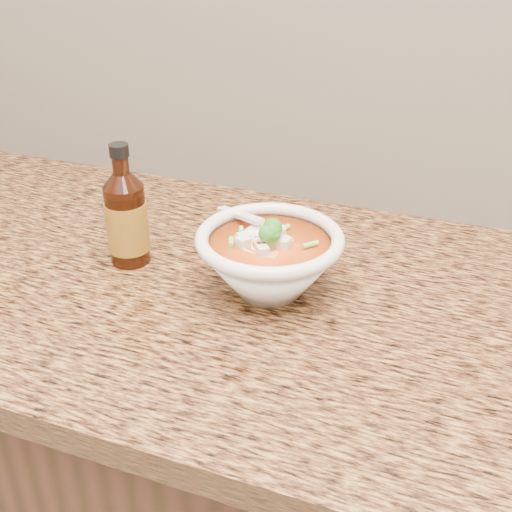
% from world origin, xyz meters
% --- Properties ---
extents(counter_slab, '(4.00, 0.68, 0.04)m').
position_xyz_m(counter_slab, '(0.00, 1.68, 0.88)').
color(counter_slab, olive).
rests_on(counter_slab, cabinet).
extents(soup_bowl, '(0.21, 0.21, 0.11)m').
position_xyz_m(soup_bowl, '(-0.12, 1.66, 0.95)').
color(soup_bowl, white).
rests_on(soup_bowl, counter_slab).
extents(hot_sauce_bottle, '(0.08, 0.08, 0.19)m').
position_xyz_m(hot_sauce_bottle, '(-0.35, 1.67, 0.97)').
color(hot_sauce_bottle, '#3A1507').
rests_on(hot_sauce_bottle, counter_slab).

